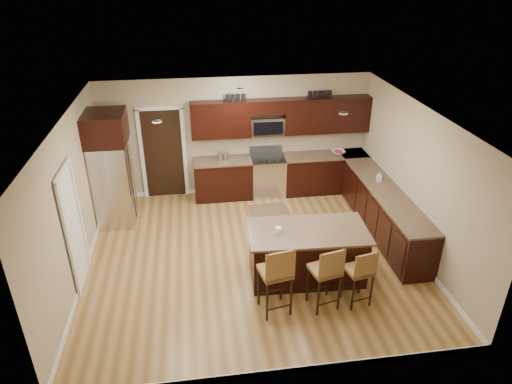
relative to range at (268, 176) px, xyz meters
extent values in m
plane|color=#A17640|center=(-0.68, -2.45, -0.47)|extent=(6.00, 6.00, 0.00)
plane|color=silver|center=(-0.68, -2.45, 2.23)|extent=(6.00, 6.00, 0.00)
plane|color=tan|center=(-0.68, 0.30, 0.88)|extent=(6.00, 0.00, 6.00)
plane|color=tan|center=(-3.68, -2.45, 0.88)|extent=(0.00, 5.50, 5.50)
plane|color=tan|center=(2.32, -2.45, 0.88)|extent=(0.00, 5.50, 5.50)
cube|color=black|center=(-1.03, 0.00, -0.03)|extent=(1.30, 0.60, 0.88)
cube|color=black|center=(1.35, 0.00, -0.03)|extent=(1.94, 0.60, 0.88)
cube|color=black|center=(2.02, -1.98, -0.03)|extent=(0.60, 3.35, 0.88)
cube|color=brown|center=(-1.03, 0.00, 0.43)|extent=(1.30, 0.63, 0.04)
cube|color=brown|center=(1.35, 0.00, 0.43)|extent=(1.94, 0.63, 0.04)
cube|color=brown|center=(2.02, -1.98, 0.43)|extent=(0.63, 3.35, 0.04)
cube|color=black|center=(-1.03, 0.13, 1.35)|extent=(1.30, 0.33, 0.80)
cube|color=black|center=(1.35, 0.13, 1.35)|extent=(1.94, 0.33, 0.80)
cube|color=black|center=(0.00, 0.13, 1.60)|extent=(0.76, 0.33, 0.30)
cube|color=silver|center=(0.00, 0.00, -0.02)|extent=(0.76, 0.64, 0.90)
cube|color=black|center=(0.00, 0.00, 0.44)|extent=(0.76, 0.60, 0.03)
cube|color=black|center=(0.00, -0.30, -0.02)|extent=(0.65, 0.01, 0.45)
cube|color=silver|center=(0.00, 0.27, 0.55)|extent=(0.76, 0.05, 0.18)
cube|color=silver|center=(0.00, 0.15, 1.15)|extent=(0.76, 0.31, 0.40)
cube|color=black|center=(-2.33, 0.28, 0.56)|extent=(0.85, 0.03, 2.06)
cube|color=white|center=(-3.66, -2.75, 0.55)|extent=(0.03, 0.80, 2.04)
cube|color=black|center=(0.15, -3.15, -0.03)|extent=(1.94, 1.03, 0.88)
cube|color=brown|center=(0.15, -3.15, 0.43)|extent=(2.04, 1.14, 0.04)
cube|color=black|center=(0.15, -3.15, -0.43)|extent=(1.85, 0.95, 0.09)
cube|color=olive|center=(-0.54, -3.93, 0.26)|extent=(0.53, 0.53, 0.06)
cube|color=olive|center=(-0.51, -4.14, 0.50)|extent=(0.45, 0.13, 0.49)
cylinder|color=black|center=(-0.74, -4.13, -0.12)|extent=(0.04, 0.04, 0.70)
cylinder|color=black|center=(-0.35, -4.13, -0.12)|extent=(0.04, 0.04, 0.70)
cylinder|color=black|center=(-0.74, -3.74, -0.12)|extent=(0.04, 0.04, 0.70)
cylinder|color=black|center=(-0.35, -3.74, -0.12)|extent=(0.04, 0.04, 0.70)
cube|color=olive|center=(0.23, -3.93, 0.21)|extent=(0.51, 0.51, 0.06)
cube|color=olive|center=(0.27, -4.12, 0.43)|extent=(0.42, 0.13, 0.45)
cylinder|color=black|center=(0.05, -4.11, -0.15)|extent=(0.04, 0.04, 0.65)
cylinder|color=black|center=(0.41, -4.11, -0.15)|extent=(0.04, 0.04, 0.65)
cylinder|color=black|center=(0.05, -3.75, -0.15)|extent=(0.04, 0.04, 0.65)
cylinder|color=black|center=(0.41, -3.75, -0.15)|extent=(0.04, 0.04, 0.65)
cube|color=olive|center=(0.78, -3.93, 0.15)|extent=(0.45, 0.45, 0.05)
cube|color=olive|center=(0.81, -4.10, 0.35)|extent=(0.38, 0.11, 0.41)
cylinder|color=black|center=(0.62, -4.10, -0.18)|extent=(0.03, 0.03, 0.59)
cylinder|color=black|center=(0.95, -4.10, -0.18)|extent=(0.03, 0.03, 0.59)
cylinder|color=black|center=(0.62, -3.77, -0.18)|extent=(0.03, 0.03, 0.59)
cylinder|color=black|center=(0.95, -3.77, -0.18)|extent=(0.03, 0.03, 0.59)
cube|color=silver|center=(-3.30, -0.76, 0.40)|extent=(0.72, 0.88, 1.75)
cube|color=black|center=(-2.94, -0.76, 0.40)|extent=(0.01, 0.02, 1.67)
cylinder|color=silver|center=(-2.91, -0.84, 0.49)|extent=(0.02, 0.02, 0.78)
cylinder|color=silver|center=(-2.91, -0.68, 0.49)|extent=(0.02, 0.02, 0.78)
cube|color=black|center=(-3.30, -0.76, 1.58)|extent=(0.78, 0.94, 0.60)
cube|color=brown|center=(-0.09, -0.76, -0.47)|extent=(0.85, 0.60, 0.01)
imported|color=silver|center=(1.65, 0.00, 0.49)|extent=(0.33, 0.33, 0.08)
imported|color=#B2B2B2|center=(2.02, -1.54, 0.55)|extent=(0.11, 0.11, 0.20)
cylinder|color=silver|center=(-1.08, 0.00, 0.55)|extent=(0.12, 0.12, 0.19)
cylinder|color=silver|center=(-0.95, 0.00, 0.54)|extent=(0.11, 0.11, 0.17)
cylinder|color=white|center=(-0.35, -3.15, 0.50)|extent=(0.10, 0.10, 0.10)
camera|label=1|loc=(-1.62, -9.40, 4.47)|focal=32.00mm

